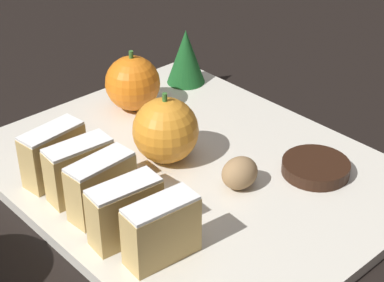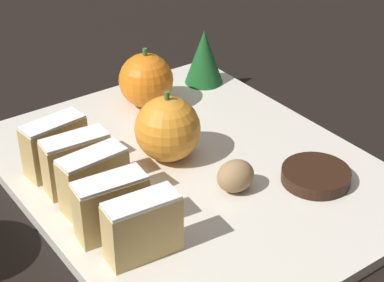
# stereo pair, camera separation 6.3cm
# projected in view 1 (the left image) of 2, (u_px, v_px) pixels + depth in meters

# --- Properties ---
(ground_plane) EXTENTS (6.00, 6.00, 0.00)m
(ground_plane) POSITION_uv_depth(u_px,v_px,m) (192.00, 176.00, 0.65)
(ground_plane) COLOR black
(serving_platter) EXTENTS (0.33, 0.40, 0.01)m
(serving_platter) POSITION_uv_depth(u_px,v_px,m) (192.00, 171.00, 0.65)
(serving_platter) COLOR silver
(serving_platter) RESTS_ON ground_plane
(stollen_slice_front) EXTENTS (0.06, 0.03, 0.06)m
(stollen_slice_front) POSITION_uv_depth(u_px,v_px,m) (162.00, 230.00, 0.52)
(stollen_slice_front) COLOR tan
(stollen_slice_front) RESTS_ON serving_platter
(stollen_slice_second) EXTENTS (0.06, 0.03, 0.06)m
(stollen_slice_second) POSITION_uv_depth(u_px,v_px,m) (125.00, 212.00, 0.54)
(stollen_slice_second) COLOR tan
(stollen_slice_second) RESTS_ON serving_platter
(stollen_slice_third) EXTENTS (0.06, 0.03, 0.06)m
(stollen_slice_third) POSITION_uv_depth(u_px,v_px,m) (104.00, 188.00, 0.56)
(stollen_slice_third) COLOR tan
(stollen_slice_third) RESTS_ON serving_platter
(stollen_slice_fourth) EXTENTS (0.06, 0.03, 0.06)m
(stollen_slice_fourth) POSITION_uv_depth(u_px,v_px,m) (80.00, 170.00, 0.59)
(stollen_slice_fourth) COLOR tan
(stollen_slice_fourth) RESTS_ON serving_platter
(stollen_slice_fifth) EXTENTS (0.06, 0.03, 0.06)m
(stollen_slice_fifth) POSITION_uv_depth(u_px,v_px,m) (54.00, 154.00, 0.61)
(stollen_slice_fifth) COLOR tan
(stollen_slice_fifth) RESTS_ON serving_platter
(orange_near) EXTENTS (0.07, 0.07, 0.07)m
(orange_near) POSITION_uv_depth(u_px,v_px,m) (166.00, 130.00, 0.64)
(orange_near) COLOR orange
(orange_near) RESTS_ON serving_platter
(orange_far) EXTENTS (0.06, 0.06, 0.07)m
(orange_far) POSITION_uv_depth(u_px,v_px,m) (133.00, 83.00, 0.73)
(orange_far) COLOR orange
(orange_far) RESTS_ON serving_platter
(walnut) EXTENTS (0.04, 0.03, 0.03)m
(walnut) POSITION_uv_depth(u_px,v_px,m) (240.00, 173.00, 0.61)
(walnut) COLOR #9E7A51
(walnut) RESTS_ON serving_platter
(chocolate_cookie) EXTENTS (0.07, 0.07, 0.01)m
(chocolate_cookie) POSITION_uv_depth(u_px,v_px,m) (316.00, 167.00, 0.63)
(chocolate_cookie) COLOR black
(chocolate_cookie) RESTS_ON serving_platter
(evergreen_sprig) EXTENTS (0.05, 0.05, 0.07)m
(evergreen_sprig) POSITION_uv_depth(u_px,v_px,m) (186.00, 57.00, 0.79)
(evergreen_sprig) COLOR #195623
(evergreen_sprig) RESTS_ON serving_platter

